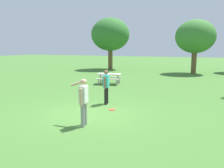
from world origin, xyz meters
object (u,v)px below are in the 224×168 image
(tree_tall_left, at_px, (110,35))
(person_thrower, at_px, (106,85))
(frisbee, at_px, (112,110))
(tree_broad_center, at_px, (195,37))
(person_catcher, at_px, (83,99))
(picnic_table_near, at_px, (109,76))

(tree_tall_left, bearing_deg, person_thrower, -65.73)
(frisbee, distance_m, tree_broad_center, 16.84)
(person_catcher, relative_size, picnic_table_near, 0.83)
(frisbee, distance_m, picnic_table_near, 7.15)
(tree_tall_left, height_order, tree_broad_center, tree_tall_left)
(person_catcher, bearing_deg, picnic_table_near, 109.64)
(picnic_table_near, bearing_deg, tree_broad_center, 62.92)
(person_thrower, xyz_separation_m, person_catcher, (0.62, -3.07, 0.02))
(person_catcher, distance_m, picnic_table_near, 9.16)
(person_thrower, bearing_deg, picnic_table_near, 113.86)
(picnic_table_near, xyz_separation_m, tree_broad_center, (5.07, 9.91, 3.21))
(person_thrower, height_order, tree_tall_left, tree_tall_left)
(person_catcher, bearing_deg, tree_tall_left, 112.35)
(person_catcher, xyz_separation_m, tree_tall_left, (-7.88, 19.17, 3.28))
(person_catcher, distance_m, frisbee, 2.42)
(person_thrower, xyz_separation_m, picnic_table_near, (-2.45, 5.55, -0.38))
(frisbee, bearing_deg, tree_tall_left, 115.11)
(frisbee, xyz_separation_m, tree_broad_center, (1.93, 16.30, 3.76))
(person_thrower, relative_size, tree_tall_left, 0.26)
(tree_broad_center, bearing_deg, person_thrower, -99.59)
(person_thrower, relative_size, tree_broad_center, 0.30)
(person_catcher, distance_m, tree_broad_center, 18.84)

